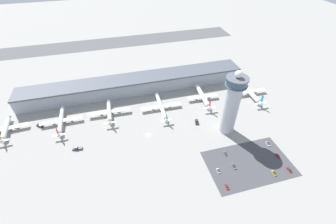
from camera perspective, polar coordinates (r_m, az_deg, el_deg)
ground_plane at (r=196.24m, az=-5.02°, el=-5.76°), size 1000.00×1000.00×0.00m
terminal_building at (r=245.56m, az=-8.34°, el=6.99°), size 235.44×25.00×16.32m
runway_strip at (r=373.61m, az=-11.60°, el=17.06°), size 353.15×44.00×0.01m
control_tower at (r=187.43m, az=15.93°, el=2.07°), size 17.19×17.19×59.37m
parking_lot_surface at (r=185.95m, az=19.82°, el=-12.19°), size 64.00×40.00×0.01m
airplane_gate_alpha at (r=240.80m, az=-35.90°, el=-3.43°), size 35.24×33.56×12.33m
airplane_gate_bravo at (r=224.24m, az=-25.55°, el=-2.03°), size 36.45×39.40×11.74m
airplane_gate_charlie at (r=218.90m, az=-14.70°, el=0.06°), size 39.26×34.19×12.40m
airplane_gate_delta at (r=218.68m, az=-1.75°, el=1.37°), size 39.83×43.64×11.50m
airplane_gate_echo at (r=233.75m, az=8.86°, el=3.85°), size 32.52×40.21×13.66m
airplane_gate_foxtrot at (r=253.11m, az=19.96°, el=4.86°), size 38.86×44.62×13.93m
service_truck_catering at (r=207.53m, az=7.27°, el=-2.47°), size 4.04×6.63×3.18m
service_truck_fuel at (r=232.74m, az=-29.78°, el=-3.02°), size 6.98×6.40×3.13m
service_truck_baggage at (r=197.76m, az=-22.06°, el=-8.60°), size 8.11×3.41×2.62m
car_navy_sedan at (r=193.39m, az=28.38°, el=-12.74°), size 1.78×4.81×1.60m
car_red_hatchback at (r=186.38m, az=14.32°, el=-10.18°), size 1.99×4.12×1.42m
car_maroon_suv at (r=199.03m, az=26.07°, el=-9.93°), size 1.91×4.72×1.36m
car_black_suv at (r=186.51m, az=25.35°, el=-13.84°), size 1.87×4.40×1.51m
car_green_van at (r=204.97m, az=24.08°, el=-7.38°), size 2.02×4.60×1.58m
car_silver_sedan at (r=180.08m, az=16.38°, el=-13.08°), size 1.99×4.84×1.49m
car_blue_compact at (r=168.62m, az=14.71°, el=-17.85°), size 1.92×4.49×1.37m
car_grey_coupe at (r=174.84m, az=12.68°, el=-14.35°), size 1.94×4.06×1.39m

